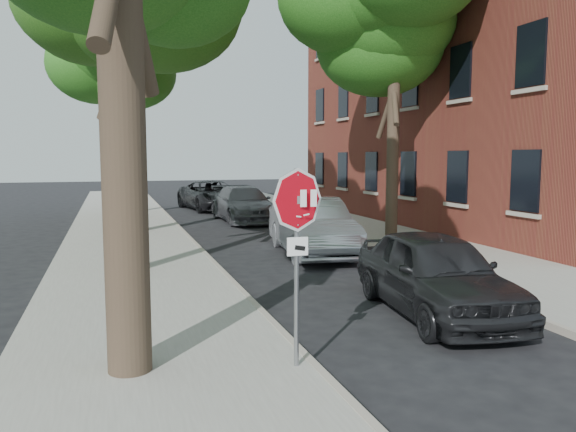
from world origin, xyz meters
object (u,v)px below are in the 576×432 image
stop_sign (297,229)px  car_d (212,195)px  tree_right (393,22)px  car_a (435,273)px  apartment_building (516,45)px  car_c (244,204)px  tree_mid_b (121,8)px  car_b (312,226)px  tree_far (112,62)px

stop_sign → car_d: bearing=82.8°
tree_right → car_a: bearing=-112.4°
apartment_building → car_c: apartment_building is taller
car_d → tree_mid_b: bearing=-125.5°
stop_sign → car_b: bearing=68.7°
stop_sign → car_a: (3.30, 1.96, -1.19)m
apartment_building → tree_right: size_ratio=2.17×
tree_mid_b → car_d: 12.30m
tree_right → car_a: size_ratio=2.09×
stop_sign → car_b: stop_sign is taller
apartment_building → stop_sign: apartment_building is taller
tree_far → car_b: (5.32, -12.66, -6.38)m
stop_sign → tree_mid_b: 15.48m
stop_sign → tree_far: bearing=95.5°
tree_mid_b → car_d: bearing=62.4°
stop_sign → car_b: (3.30, 8.48, -1.12)m
car_c → car_d: 5.73m
car_d → tree_far: bearing=-167.4°
tree_far → car_b: size_ratio=1.85×
car_b → car_c: 8.77m
car_c → car_b: bearing=-91.4°
tree_far → car_b: bearing=-67.2°
car_b → apartment_building: bearing=32.2°
apartment_building → tree_far: apartment_building is taller
tree_far → car_c: bearing=-36.1°
tree_far → car_a: 20.92m
stop_sign → tree_mid_b: tree_mid_b is taller
car_a → car_b: (0.00, 6.52, 0.07)m
car_b → car_a: bearing=-83.8°
car_a → tree_far: bearing=112.1°
stop_sign → car_a: stop_sign is taller
tree_right → apartment_building: bearing=25.9°
tree_mid_b → stop_sign: bearing=-83.1°
tree_right → car_b: (-3.38, -1.66, -6.38)m
tree_right → car_d: bearing=106.4°
tree_right → car_d: (-3.79, 12.83, -6.44)m
car_b → car_d: car_b is taller
car_c → apartment_building: bearing=-17.2°
tree_right → tree_far: bearing=128.3°
tree_far → apartment_building: bearing=-23.0°
car_c → car_d: (-0.41, 5.72, 0.01)m
car_b → tree_mid_b: bearing=137.8°
car_d → car_a: bearing=-96.8°
tree_right → car_c: tree_right is taller
car_c → tree_right: bearing=-66.0°
tree_far → car_d: bearing=20.5°
apartment_building → tree_far: 18.18m
apartment_building → car_d: (-11.81, 8.95, -6.88)m
tree_mid_b → car_d: tree_mid_b is taller
car_d → stop_sign: bearing=-105.1°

